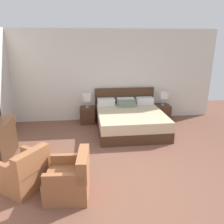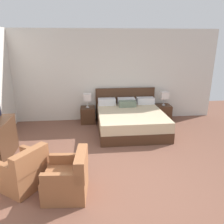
{
  "view_description": "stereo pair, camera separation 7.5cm",
  "coord_description": "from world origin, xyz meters",
  "px_view_note": "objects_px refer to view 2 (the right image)",
  "views": [
    {
      "loc": [
        -0.64,
        -3.19,
        2.43
      ],
      "look_at": [
        -0.02,
        1.98,
        0.75
      ],
      "focal_mm": 35.0,
      "sensor_mm": 36.0,
      "label": 1
    },
    {
      "loc": [
        -0.57,
        -3.2,
        2.43
      ],
      "look_at": [
        -0.02,
        1.98,
        0.75
      ],
      "focal_mm": 35.0,
      "sensor_mm": 36.0,
      "label": 2
    }
  ],
  "objects_px": {
    "table_lamp_left": "(87,97)",
    "nightstand_right": "(163,112)",
    "nightstand_left": "(88,115)",
    "table_lamp_right": "(164,95)",
    "armchair_by_window": "(23,172)",
    "bed": "(130,119)",
    "armchair_companion": "(68,179)"
  },
  "relations": [
    {
      "from": "armchair_by_window",
      "to": "nightstand_left",
      "type": "bearing_deg",
      "value": 70.11
    },
    {
      "from": "table_lamp_right",
      "to": "nightstand_left",
      "type": "bearing_deg",
      "value": -179.97
    },
    {
      "from": "nightstand_left",
      "to": "armchair_companion",
      "type": "xyz_separation_m",
      "value": [
        -0.32,
        -3.38,
        0.04
      ]
    },
    {
      "from": "table_lamp_left",
      "to": "table_lamp_right",
      "type": "xyz_separation_m",
      "value": [
        2.42,
        0.0,
        0.0
      ]
    },
    {
      "from": "armchair_by_window",
      "to": "table_lamp_left",
      "type": "bearing_deg",
      "value": 70.12
    },
    {
      "from": "bed",
      "to": "table_lamp_left",
      "type": "distance_m",
      "value": 1.49
    },
    {
      "from": "table_lamp_left",
      "to": "bed",
      "type": "bearing_deg",
      "value": -30.17
    },
    {
      "from": "nightstand_left",
      "to": "table_lamp_left",
      "type": "xyz_separation_m",
      "value": [
        -0.0,
        0.0,
        0.57
      ]
    },
    {
      "from": "nightstand_left",
      "to": "nightstand_right",
      "type": "height_order",
      "value": "same"
    },
    {
      "from": "nightstand_right",
      "to": "table_lamp_right",
      "type": "bearing_deg",
      "value": 90.0
    },
    {
      "from": "bed",
      "to": "nightstand_left",
      "type": "height_order",
      "value": "bed"
    },
    {
      "from": "bed",
      "to": "armchair_companion",
      "type": "relative_size",
      "value": 2.67
    },
    {
      "from": "armchair_by_window",
      "to": "armchair_companion",
      "type": "xyz_separation_m",
      "value": [
        0.8,
        -0.29,
        0.0
      ]
    },
    {
      "from": "table_lamp_right",
      "to": "armchair_companion",
      "type": "xyz_separation_m",
      "value": [
        -2.74,
        -3.38,
        -0.53
      ]
    },
    {
      "from": "bed",
      "to": "nightstand_right",
      "type": "bearing_deg",
      "value": 30.11
    },
    {
      "from": "bed",
      "to": "armchair_companion",
      "type": "height_order",
      "value": "bed"
    },
    {
      "from": "nightstand_left",
      "to": "armchair_by_window",
      "type": "height_order",
      "value": "armchair_by_window"
    },
    {
      "from": "bed",
      "to": "armchair_by_window",
      "type": "xyz_separation_m",
      "value": [
        -2.33,
        -2.39,
        -0.02
      ]
    },
    {
      "from": "table_lamp_left",
      "to": "nightstand_right",
      "type": "bearing_deg",
      "value": -0.03
    },
    {
      "from": "bed",
      "to": "armchair_companion",
      "type": "distance_m",
      "value": 3.08
    },
    {
      "from": "table_lamp_right",
      "to": "bed",
      "type": "bearing_deg",
      "value": -149.84
    },
    {
      "from": "armchair_by_window",
      "to": "armchair_companion",
      "type": "distance_m",
      "value": 0.85
    },
    {
      "from": "bed",
      "to": "table_lamp_left",
      "type": "xyz_separation_m",
      "value": [
        -1.21,
        0.7,
        0.51
      ]
    },
    {
      "from": "nightstand_left",
      "to": "nightstand_right",
      "type": "distance_m",
      "value": 2.42
    },
    {
      "from": "nightstand_left",
      "to": "table_lamp_right",
      "type": "height_order",
      "value": "table_lamp_right"
    },
    {
      "from": "bed",
      "to": "nightstand_left",
      "type": "distance_m",
      "value": 1.4
    },
    {
      "from": "armchair_companion",
      "to": "bed",
      "type": "bearing_deg",
      "value": 60.24
    },
    {
      "from": "table_lamp_right",
      "to": "armchair_by_window",
      "type": "bearing_deg",
      "value": -138.85
    },
    {
      "from": "table_lamp_left",
      "to": "armchair_by_window",
      "type": "bearing_deg",
      "value": -109.88
    },
    {
      "from": "table_lamp_left",
      "to": "table_lamp_right",
      "type": "relative_size",
      "value": 1.0
    },
    {
      "from": "nightstand_left",
      "to": "table_lamp_right",
      "type": "bearing_deg",
      "value": 0.03
    },
    {
      "from": "table_lamp_right",
      "to": "armchair_companion",
      "type": "relative_size",
      "value": 0.58
    }
  ]
}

